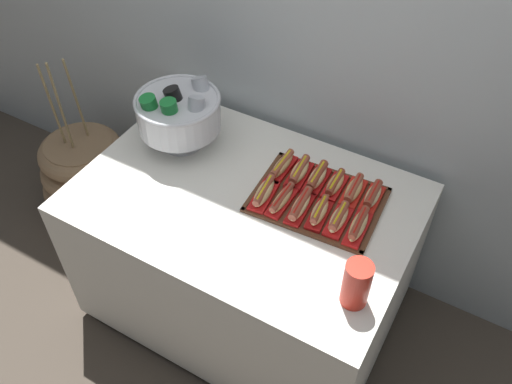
% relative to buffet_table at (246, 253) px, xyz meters
% --- Properties ---
extents(ground_plane, '(10.00, 10.00, 0.00)m').
position_rel_buffet_table_xyz_m(ground_plane, '(0.00, 0.00, -0.40)').
color(ground_plane, '#4C4238').
extents(back_wall, '(6.00, 0.10, 2.60)m').
position_rel_buffet_table_xyz_m(back_wall, '(0.00, 0.53, 0.90)').
color(back_wall, '#B2BCC1').
rests_on(back_wall, ground_plane).
extents(buffet_table, '(1.30, 0.89, 0.75)m').
position_rel_buffet_table_xyz_m(buffet_table, '(0.00, 0.00, 0.00)').
color(buffet_table, white).
rests_on(buffet_table, ground_plane).
extents(floor_vase, '(0.50, 0.50, 0.99)m').
position_rel_buffet_table_xyz_m(floor_vase, '(-1.07, 0.13, -0.17)').
color(floor_vase, '#896B4C').
rests_on(floor_vase, ground_plane).
extents(serving_tray, '(0.50, 0.39, 0.01)m').
position_rel_buffet_table_xyz_m(serving_tray, '(0.25, 0.11, 0.36)').
color(serving_tray, '#56331E').
rests_on(serving_tray, buffet_table).
extents(hot_dog_0, '(0.09, 0.18, 0.06)m').
position_rel_buffet_table_xyz_m(hot_dog_0, '(0.07, 0.02, 0.39)').
color(hot_dog_0, red).
rests_on(hot_dog_0, serving_tray).
extents(hot_dog_1, '(0.06, 0.18, 0.05)m').
position_rel_buffet_table_xyz_m(hot_dog_1, '(0.15, 0.03, 0.39)').
color(hot_dog_1, red).
rests_on(hot_dog_1, serving_tray).
extents(hot_dog_2, '(0.07, 0.18, 0.06)m').
position_rel_buffet_table_xyz_m(hot_dog_2, '(0.22, 0.03, 0.39)').
color(hot_dog_2, '#B21414').
rests_on(hot_dog_2, serving_tray).
extents(hot_dog_3, '(0.07, 0.16, 0.06)m').
position_rel_buffet_table_xyz_m(hot_dog_3, '(0.30, 0.03, 0.39)').
color(hot_dog_3, '#B21414').
rests_on(hot_dog_3, serving_tray).
extents(hot_dog_4, '(0.07, 0.16, 0.06)m').
position_rel_buffet_table_xyz_m(hot_dog_4, '(0.37, 0.04, 0.39)').
color(hot_dog_4, red).
rests_on(hot_dog_4, serving_tray).
extents(hot_dog_5, '(0.07, 0.18, 0.06)m').
position_rel_buffet_table_xyz_m(hot_dog_5, '(0.45, 0.04, 0.39)').
color(hot_dog_5, red).
rests_on(hot_dog_5, serving_tray).
extents(hot_dog_6, '(0.06, 0.18, 0.06)m').
position_rel_buffet_table_xyz_m(hot_dog_6, '(0.06, 0.19, 0.39)').
color(hot_dog_6, red).
rests_on(hot_dog_6, serving_tray).
extents(hot_dog_7, '(0.08, 0.17, 0.06)m').
position_rel_buffet_table_xyz_m(hot_dog_7, '(0.14, 0.19, 0.39)').
color(hot_dog_7, '#B21414').
rests_on(hot_dog_7, serving_tray).
extents(hot_dog_8, '(0.08, 0.17, 0.06)m').
position_rel_buffet_table_xyz_m(hot_dog_8, '(0.21, 0.19, 0.39)').
color(hot_dog_8, '#B21414').
rests_on(hot_dog_8, serving_tray).
extents(hot_dog_9, '(0.07, 0.16, 0.06)m').
position_rel_buffet_table_xyz_m(hot_dog_9, '(0.29, 0.20, 0.39)').
color(hot_dog_9, red).
rests_on(hot_dog_9, serving_tray).
extents(hot_dog_10, '(0.07, 0.17, 0.06)m').
position_rel_buffet_table_xyz_m(hot_dog_10, '(0.36, 0.20, 0.39)').
color(hot_dog_10, red).
rests_on(hot_dog_10, serving_tray).
extents(hot_dog_11, '(0.07, 0.16, 0.06)m').
position_rel_buffet_table_xyz_m(hot_dog_11, '(0.44, 0.21, 0.39)').
color(hot_dog_11, red).
rests_on(hot_dog_11, serving_tray).
extents(punch_bowl, '(0.35, 0.35, 0.28)m').
position_rel_buffet_table_xyz_m(punch_bowl, '(-0.39, 0.14, 0.52)').
color(punch_bowl, silver).
rests_on(punch_bowl, buffet_table).
extents(cup_stack, '(0.09, 0.09, 0.18)m').
position_rel_buffet_table_xyz_m(cup_stack, '(0.54, -0.23, 0.45)').
color(cup_stack, red).
rests_on(cup_stack, buffet_table).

